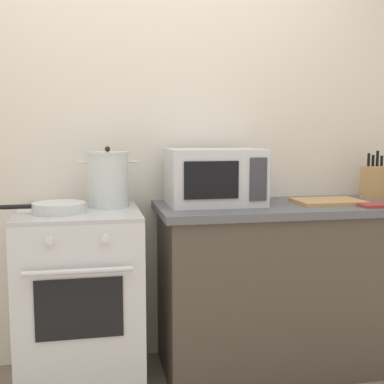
{
  "coord_description": "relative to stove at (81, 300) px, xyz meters",
  "views": [
    {
      "loc": [
        -0.28,
        -1.94,
        1.31
      ],
      "look_at": [
        0.23,
        0.6,
        1.0
      ],
      "focal_mm": 47.17,
      "sensor_mm": 36.0,
      "label": 1
    }
  ],
  "objects": [
    {
      "name": "cutting_board",
      "position": [
        1.34,
        0.0,
        0.47
      ],
      "size": [
        0.36,
        0.26,
        0.02
      ],
      "primitive_type": "cube",
      "color": "tan",
      "rests_on": "countertop_right"
    },
    {
      "name": "back_wall",
      "position": [
        0.65,
        0.37,
        0.79
      ],
      "size": [
        4.4,
        0.1,
        2.5
      ],
      "primitive_type": "cube",
      "color": "silver",
      "rests_on": "ground_plane"
    },
    {
      "name": "countertop_right",
      "position": [
        1.25,
        0.02,
        0.44
      ],
      "size": [
        1.7,
        0.6,
        0.04
      ],
      "primitive_type": "cube",
      "color": "#59595E",
      "rests_on": "lower_cabinet_right"
    },
    {
      "name": "oven_mitt",
      "position": [
        1.53,
        -0.16,
        0.47
      ],
      "size": [
        0.18,
        0.14,
        0.02
      ],
      "primitive_type": "cube",
      "color": "#993333",
      "rests_on": "countertop_right"
    },
    {
      "name": "microwave",
      "position": [
        0.71,
        0.08,
        0.61
      ],
      "size": [
        0.5,
        0.37,
        0.3
      ],
      "color": "silver",
      "rests_on": "countertop_right"
    },
    {
      "name": "stock_pot",
      "position": [
        0.15,
        0.1,
        0.6
      ],
      "size": [
        0.3,
        0.22,
        0.32
      ],
      "color": "silver",
      "rests_on": "stove"
    },
    {
      "name": "frying_pan",
      "position": [
        -0.1,
        -0.05,
        0.48
      ],
      "size": [
        0.46,
        0.26,
        0.05
      ],
      "color": "silver",
      "rests_on": "stove"
    },
    {
      "name": "lower_cabinet_right",
      "position": [
        1.25,
        0.02,
        -0.02
      ],
      "size": [
        1.64,
        0.56,
        0.88
      ],
      "primitive_type": "cube",
      "color": "#4C4238",
      "rests_on": "ground_plane"
    },
    {
      "name": "stove",
      "position": [
        0.0,
        0.0,
        0.0
      ],
      "size": [
        0.6,
        0.64,
        0.92
      ],
      "color": "silver",
      "rests_on": "ground_plane"
    },
    {
      "name": "knife_block",
      "position": [
        1.7,
        0.14,
        0.56
      ],
      "size": [
        0.13,
        0.1,
        0.28
      ],
      "color": "tan",
      "rests_on": "countertop_right"
    }
  ]
}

